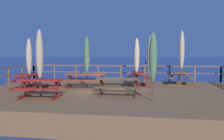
% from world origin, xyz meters
% --- Properties ---
extents(ground_plane, '(600.00, 600.00, 0.00)m').
position_xyz_m(ground_plane, '(0.00, 0.00, 0.00)').
color(ground_plane, navy).
extents(wooden_deck, '(13.46, 9.67, 0.82)m').
position_xyz_m(wooden_deck, '(0.00, 0.00, 0.41)').
color(wooden_deck, brown).
rests_on(wooden_deck, ground).
extents(railing_waterside_far, '(13.26, 0.10, 1.09)m').
position_xyz_m(railing_waterside_far, '(0.00, 4.69, 1.56)').
color(railing_waterside_far, brown).
rests_on(railing_waterside_far, wooden_deck).
extents(picnic_table_mid_centre, '(1.46, 1.69, 0.78)m').
position_xyz_m(picnic_table_mid_centre, '(3.81, 3.14, 1.37)').
color(picnic_table_mid_centre, brown).
rests_on(picnic_table_mid_centre, wooden_deck).
extents(picnic_table_mid_left, '(1.92, 1.45, 0.78)m').
position_xyz_m(picnic_table_mid_left, '(0.60, -1.32, 1.38)').
color(picnic_table_mid_left, brown).
rests_on(picnic_table_mid_left, wooden_deck).
extents(picnic_table_back_right, '(2.28, 1.55, 0.78)m').
position_xyz_m(picnic_table_back_right, '(-1.50, 0.86, 1.38)').
color(picnic_table_back_right, '#993819').
rests_on(picnic_table_back_right, wooden_deck).
extents(picnic_table_mid_right, '(1.40, 1.84, 0.78)m').
position_xyz_m(picnic_table_mid_right, '(-4.41, 0.02, 1.37)').
color(picnic_table_mid_right, maroon).
rests_on(picnic_table_mid_right, wooden_deck).
extents(picnic_table_front_left, '(1.55, 2.06, 0.78)m').
position_xyz_m(picnic_table_front_left, '(1.29, 2.11, 1.38)').
color(picnic_table_front_left, maroon).
rests_on(picnic_table_front_left, wooden_deck).
extents(picnic_table_front_right, '(1.83, 1.51, 0.78)m').
position_xyz_m(picnic_table_front_right, '(-2.53, -2.36, 1.37)').
color(picnic_table_front_right, maroon).
rests_on(picnic_table_front_right, wooden_deck).
extents(patio_umbrella_short_front, '(0.32, 0.32, 3.27)m').
position_xyz_m(patio_umbrella_short_front, '(3.87, 3.09, 2.90)').
color(patio_umbrella_short_front, '#4C3828').
rests_on(patio_umbrella_short_front, wooden_deck).
extents(patio_umbrella_tall_back_right, '(0.32, 0.32, 2.65)m').
position_xyz_m(patio_umbrella_tall_back_right, '(2.12, -2.40, 2.50)').
color(patio_umbrella_tall_back_right, '#4C3828').
rests_on(patio_umbrella_tall_back_right, wooden_deck).
extents(patio_umbrella_short_mid, '(0.32, 0.32, 2.84)m').
position_xyz_m(patio_umbrella_short_mid, '(-1.44, 0.93, 2.62)').
color(patio_umbrella_short_mid, '#4C3828').
rests_on(patio_umbrella_short_mid, wooden_deck).
extents(patio_umbrella_tall_front, '(0.32, 0.32, 2.68)m').
position_xyz_m(patio_umbrella_tall_front, '(-4.36, 0.03, 2.52)').
color(patio_umbrella_tall_front, '#4C3828').
rests_on(patio_umbrella_tall_front, wooden_deck).
extents(patio_umbrella_tall_mid_right, '(0.32, 0.32, 2.79)m').
position_xyz_m(patio_umbrella_tall_mid_right, '(1.23, 2.14, 2.59)').
color(patio_umbrella_tall_mid_right, '#4C3828').
rests_on(patio_umbrella_tall_mid_right, wooden_deck).
extents(patio_umbrella_short_back, '(0.32, 0.32, 2.86)m').
position_xyz_m(patio_umbrella_short_back, '(-2.55, -2.38, 2.64)').
color(patio_umbrella_short_back, '#4C3828').
rests_on(patio_umbrella_short_back, wooden_deck).
extents(patio_umbrella_tall_mid_left, '(0.32, 0.32, 2.68)m').
position_xyz_m(patio_umbrella_tall_mid_left, '(2.03, -0.92, 2.52)').
color(patio_umbrella_tall_mid_left, '#4C3828').
rests_on(patio_umbrella_tall_mid_left, wooden_deck).
extents(lamp_post_hooked, '(0.59, 0.47, 3.20)m').
position_xyz_m(lamp_post_hooked, '(-5.87, 4.02, 2.93)').
color(lamp_post_hooked, black).
rests_on(lamp_post_hooked, wooden_deck).
extents(sailboat_distant, '(6.21, 3.61, 7.72)m').
position_xyz_m(sailboat_distant, '(2.05, 40.99, 0.51)').
color(sailboat_distant, navy).
rests_on(sailboat_distant, ground).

